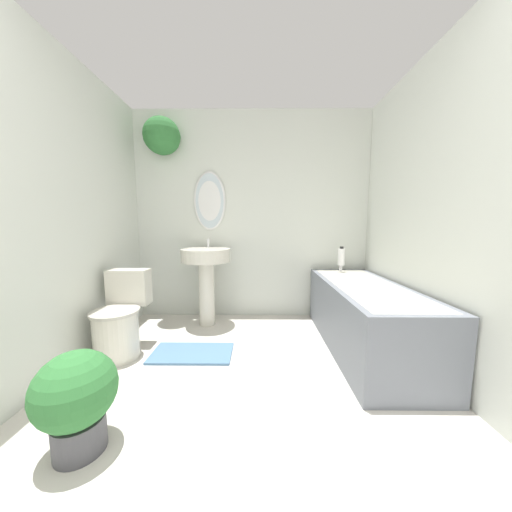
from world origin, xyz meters
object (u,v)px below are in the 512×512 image
toilet (120,320)px  bathtub (364,315)px  shampoo_bottle (341,257)px  potted_plant (77,396)px  pedestal_sink (206,269)px

toilet → bathtub: 2.12m
toilet → shampoo_bottle: bearing=19.4°
potted_plant → toilet: bearing=107.6°
toilet → pedestal_sink: (0.61, 0.66, 0.33)m
bathtub → potted_plant: bathtub is taller
pedestal_sink → toilet: bearing=-132.8°
pedestal_sink → shampoo_bottle: 1.50m
pedestal_sink → potted_plant: 1.68m
pedestal_sink → potted_plant: pedestal_sink is taller
toilet → potted_plant: (0.30, -0.96, -0.01)m
pedestal_sink → shampoo_bottle: pedestal_sink is taller
toilet → bathtub: bearing=3.2°
toilet → bathtub: toilet is taller
potted_plant → pedestal_sink: bearing=79.3°
bathtub → potted_plant: 2.11m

